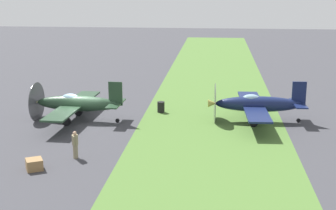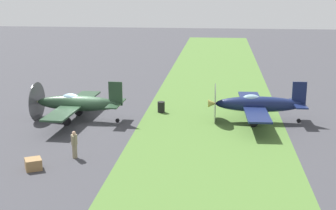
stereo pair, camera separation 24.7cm
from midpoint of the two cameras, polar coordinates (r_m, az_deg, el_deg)
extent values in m
plane|color=#38383D|center=(37.54, -10.11, -2.04)|extent=(160.00, 160.00, 0.00)
cube|color=#476B2D|center=(36.14, 4.96, -2.51)|extent=(120.00, 11.00, 0.01)
ellipsoid|color=#233D28|center=(37.65, -10.87, 0.19)|extent=(1.45, 6.63, 1.20)
cube|color=#233D28|center=(37.81, -11.41, -0.01)|extent=(9.36, 2.00, 0.14)
cube|color=#233D28|center=(36.59, -6.47, 1.35)|extent=(0.14, 1.07, 1.84)
cube|color=#233D28|center=(36.78, -6.44, 0.17)|extent=(3.13, 0.99, 0.10)
cone|color=#B7B24C|center=(38.93, -15.80, 0.36)|extent=(0.65, 0.70, 0.62)
cylinder|color=#4C4C51|center=(38.85, -15.54, 0.35)|extent=(3.10, 0.16, 3.10)
ellipsoid|color=#8CB2C6|center=(37.74, -11.73, 0.84)|extent=(0.73, 1.38, 0.68)
cylinder|color=black|center=(36.81, -12.20, -1.94)|extent=(0.24, 0.67, 0.66)
cylinder|color=black|center=(36.69, -12.24, -1.24)|extent=(0.12, 0.12, 0.93)
cylinder|color=black|center=(39.36, -10.81, -0.81)|extent=(0.24, 0.67, 0.66)
cylinder|color=black|center=(39.24, -10.84, -0.16)|extent=(0.12, 0.12, 0.93)
cylinder|color=black|center=(37.10, -6.24, -1.85)|extent=(0.13, 0.31, 0.31)
ellipsoid|color=#141E47|center=(37.40, 10.56, 0.11)|extent=(1.48, 6.65, 1.21)
cube|color=#141E47|center=(37.39, 9.96, -0.10)|extent=(9.39, 2.04, 0.14)
cube|color=#141E47|center=(37.69, 15.17, 1.33)|extent=(0.14, 1.07, 1.85)
cube|color=#141E47|center=(37.87, 15.09, 0.18)|extent=(3.14, 1.00, 0.10)
cone|color=#B7B24C|center=(37.12, 5.12, 0.20)|extent=(0.65, 0.71, 0.62)
cylinder|color=#4C4C51|center=(37.13, 5.42, 0.19)|extent=(3.11, 0.17, 3.11)
ellipsoid|color=#8CB2C6|center=(37.23, 9.70, 0.75)|extent=(0.74, 1.39, 0.68)
cylinder|color=black|center=(36.27, 9.98, -2.08)|extent=(0.24, 0.67, 0.66)
cylinder|color=black|center=(36.14, 10.01, -1.37)|extent=(0.12, 0.12, 0.93)
cylinder|color=black|center=(38.97, 9.53, -0.91)|extent=(0.24, 0.67, 0.66)
cylinder|color=black|center=(38.85, 9.56, -0.24)|extent=(0.12, 0.12, 0.93)
cylinder|color=black|center=(38.23, 15.10, -1.78)|extent=(0.13, 0.32, 0.31)
cylinder|color=#847A5B|center=(29.98, -11.20, -5.45)|extent=(0.30, 0.30, 0.88)
cylinder|color=#847A5B|center=(29.74, -11.27, -4.09)|extent=(0.38, 0.38, 0.62)
sphere|color=tan|center=(29.61, -11.31, -3.31)|extent=(0.23, 0.23, 0.23)
cylinder|color=#847A5B|center=(29.51, -11.41, -4.24)|extent=(0.11, 0.11, 0.59)
cylinder|color=#847A5B|center=(29.98, -11.13, -3.93)|extent=(0.11, 0.11, 0.59)
cylinder|color=black|center=(39.69, -1.02, -0.25)|extent=(0.60, 0.60, 0.90)
cube|color=olive|center=(28.81, -15.89, -6.83)|extent=(1.22, 1.22, 0.64)
camera|label=1|loc=(0.12, -90.19, -0.05)|focal=51.12mm
camera|label=2|loc=(0.12, 89.81, 0.05)|focal=51.12mm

